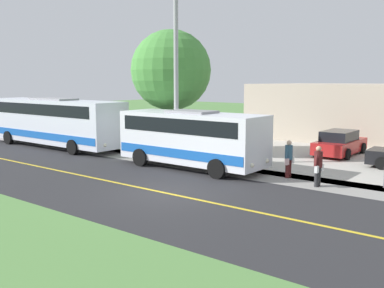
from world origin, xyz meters
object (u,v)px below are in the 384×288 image
(pedestrian_with_bags, at_px, (318,165))
(shuttle_bus_front, at_px, (192,137))
(pedestrian_waiting, at_px, (289,158))
(tree_curbside, at_px, (171,70))
(transit_bus_rear, at_px, (54,120))
(street_light_pole, at_px, (175,71))
(parked_car_near, at_px, (340,143))

(pedestrian_with_bags, bearing_deg, shuttle_bus_front, -88.68)
(pedestrian_waiting, height_order, tree_curbside, tree_curbside)
(transit_bus_rear, distance_m, pedestrian_waiting, 16.27)
(shuttle_bus_front, relative_size, tree_curbside, 1.06)
(shuttle_bus_front, relative_size, pedestrian_waiting, 4.59)
(street_light_pole, distance_m, tree_curbside, 3.48)
(transit_bus_rear, height_order, parked_car_near, transit_bus_rear)
(pedestrian_with_bags, relative_size, tree_curbside, 0.23)
(street_light_pole, relative_size, tree_curbside, 1.21)
(shuttle_bus_front, relative_size, transit_bus_rear, 0.67)
(street_light_pole, distance_m, parked_car_near, 10.72)
(parked_car_near, distance_m, tree_curbside, 10.77)
(shuttle_bus_front, distance_m, pedestrian_waiting, 4.91)
(shuttle_bus_front, relative_size, pedestrian_with_bags, 4.60)
(transit_bus_rear, height_order, street_light_pole, street_light_pole)
(pedestrian_with_bags, xyz_separation_m, parked_car_near, (-8.18, -1.99, -0.22))
(street_light_pole, bearing_deg, parked_car_near, 143.67)
(tree_curbside, bearing_deg, street_light_pole, 43.71)
(pedestrian_waiting, distance_m, parked_car_near, 7.37)
(parked_car_near, bearing_deg, pedestrian_with_bags, 13.66)
(pedestrian_waiting, bearing_deg, tree_curbside, -102.53)
(pedestrian_waiting, xyz_separation_m, tree_curbside, (-1.90, -8.55, 4.01))
(shuttle_bus_front, relative_size, street_light_pole, 0.88)
(transit_bus_rear, bearing_deg, street_light_pole, 91.92)
(transit_bus_rear, distance_m, pedestrian_with_bags, 17.94)
(pedestrian_with_bags, xyz_separation_m, pedestrian_waiting, (-0.82, -1.70, 0.00))
(shuttle_bus_front, bearing_deg, pedestrian_waiting, 101.51)
(pedestrian_waiting, xyz_separation_m, street_light_pole, (0.61, -6.15, 3.91))
(shuttle_bus_front, xyz_separation_m, pedestrian_with_bags, (-0.15, 6.46, -0.68))
(pedestrian_with_bags, height_order, pedestrian_waiting, pedestrian_waiting)
(shuttle_bus_front, xyz_separation_m, tree_curbside, (-2.87, -3.79, 3.33))
(transit_bus_rear, bearing_deg, pedestrian_with_bags, 90.42)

